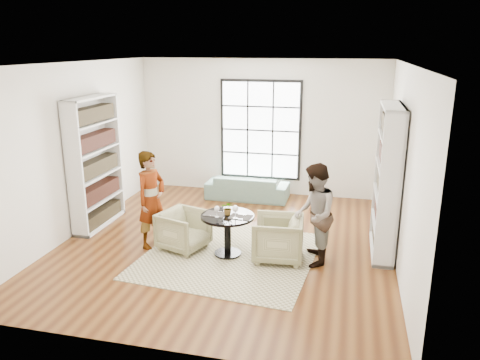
% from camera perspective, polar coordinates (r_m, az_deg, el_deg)
% --- Properties ---
extents(ground, '(6.00, 6.00, 0.00)m').
position_cam_1_polar(ground, '(8.11, -1.63, -7.68)').
color(ground, brown).
extents(room_shell, '(6.00, 6.01, 6.00)m').
position_cam_1_polar(room_shell, '(8.19, -0.72, 1.90)').
color(room_shell, silver).
rests_on(room_shell, ground).
extents(rug, '(2.87, 2.87, 0.01)m').
position_cam_1_polar(rug, '(7.65, -1.29, -9.15)').
color(rug, '#BAB18B').
rests_on(rug, ground).
extents(pedestal_table, '(0.85, 0.85, 0.68)m').
position_cam_1_polar(pedestal_table, '(7.49, -1.53, -5.64)').
color(pedestal_table, black).
rests_on(pedestal_table, ground).
extents(sofa, '(1.80, 0.72, 0.52)m').
position_cam_1_polar(sofa, '(10.29, 0.91, -0.88)').
color(sofa, gray).
rests_on(sofa, ground).
extents(armchair_left, '(0.90, 0.89, 0.65)m').
position_cam_1_polar(armchair_left, '(7.83, -6.86, -6.09)').
color(armchair_left, tan).
rests_on(armchair_left, ground).
extents(armchair_right, '(0.83, 0.81, 0.70)m').
position_cam_1_polar(armchair_right, '(7.42, 4.63, -7.10)').
color(armchair_right, tan).
rests_on(armchair_right, ground).
extents(person_left, '(0.56, 0.69, 1.63)m').
position_cam_1_polar(person_left, '(7.86, -10.76, -2.37)').
color(person_left, gray).
rests_on(person_left, ground).
extents(person_right, '(0.67, 0.83, 1.59)m').
position_cam_1_polar(person_right, '(7.20, 9.04, -4.22)').
color(person_right, gray).
rests_on(person_right, ground).
extents(placemat_left, '(0.36, 0.29, 0.01)m').
position_cam_1_polar(placemat_left, '(7.47, -3.06, -4.15)').
color(placemat_left, '#292724').
rests_on(placemat_left, pedestal_table).
extents(placemat_right, '(0.36, 0.29, 0.01)m').
position_cam_1_polar(placemat_right, '(7.33, 0.05, -4.52)').
color(placemat_right, '#292724').
rests_on(placemat_right, pedestal_table).
extents(cutlery_left, '(0.16, 0.23, 0.01)m').
position_cam_1_polar(cutlery_left, '(7.47, -3.06, -4.10)').
color(cutlery_left, silver).
rests_on(cutlery_left, placemat_left).
extents(cutlery_right, '(0.16, 0.23, 0.01)m').
position_cam_1_polar(cutlery_right, '(7.33, 0.05, -4.47)').
color(cutlery_right, silver).
rests_on(cutlery_right, placemat_right).
extents(wine_glass_left, '(0.08, 0.08, 0.18)m').
position_cam_1_polar(wine_glass_left, '(7.30, -2.83, -3.56)').
color(wine_glass_left, silver).
rests_on(wine_glass_left, pedestal_table).
extents(wine_glass_right, '(0.10, 0.10, 0.22)m').
position_cam_1_polar(wine_glass_right, '(7.23, -0.58, -3.56)').
color(wine_glass_right, silver).
rests_on(wine_glass_right, pedestal_table).
extents(flower_centerpiece, '(0.21, 0.18, 0.22)m').
position_cam_1_polar(flower_centerpiece, '(7.41, -1.45, -3.44)').
color(flower_centerpiece, gray).
rests_on(flower_centerpiece, pedestal_table).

